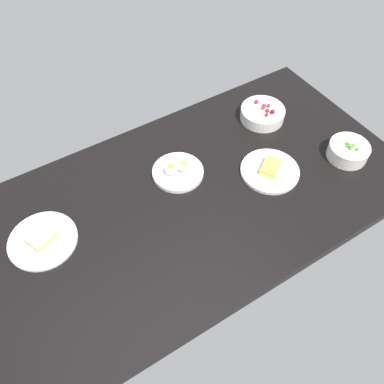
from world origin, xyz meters
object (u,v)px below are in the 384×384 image
(plate_eggs, at_px, (178,171))
(plate_cheese, at_px, (270,170))
(bowl_berries, at_px, (262,113))
(plate_sandwich, at_px, (42,240))
(bowl_peas, at_px, (348,151))

(plate_eggs, xyz_separation_m, plate_cheese, (-0.28, 0.17, -0.00))
(bowl_berries, bearing_deg, plate_cheese, 57.66)
(plate_eggs, relative_size, plate_cheese, 0.87)
(plate_sandwich, xyz_separation_m, bowl_peas, (-1.08, 0.24, 0.02))
(plate_sandwich, relative_size, plate_cheese, 1.03)
(plate_cheese, distance_m, bowl_peas, 0.30)
(bowl_peas, bearing_deg, plate_sandwich, -12.49)
(plate_eggs, xyz_separation_m, plate_sandwich, (0.50, 0.02, -0.00))
(plate_cheese, bearing_deg, bowl_berries, -122.34)
(plate_cheese, relative_size, bowl_peas, 1.42)
(bowl_berries, bearing_deg, plate_sandwich, 5.66)
(bowl_berries, bearing_deg, bowl_peas, 112.30)
(bowl_berries, xyz_separation_m, plate_sandwich, (0.94, 0.09, -0.02))
(plate_cheese, xyz_separation_m, bowl_peas, (-0.29, 0.09, 0.02))
(plate_eggs, height_order, plate_sandwich, plate_eggs)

